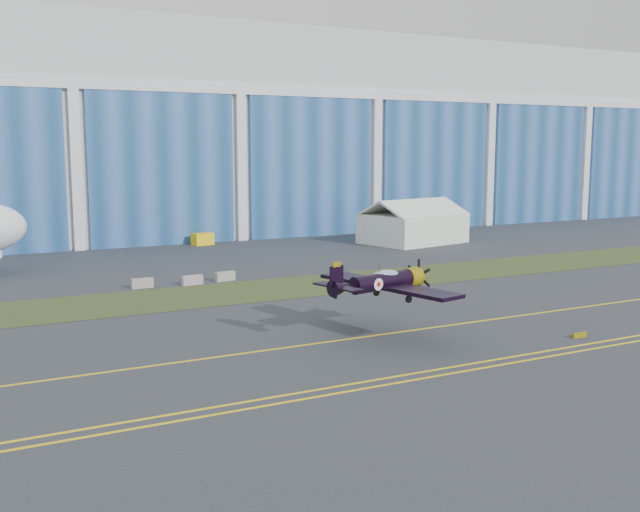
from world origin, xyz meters
TOP-DOWN VIEW (x-y plane):
  - ground at (0.00, 0.00)m, footprint 260.00×260.00m
  - grass_median at (0.00, 14.00)m, footprint 260.00×10.00m
  - hangar at (0.00, 71.79)m, footprint 220.00×45.70m
  - taxiway_centreline at (0.00, -5.00)m, footprint 200.00×0.20m
  - edge_line_near at (0.00, -14.50)m, footprint 80.00×0.20m
  - edge_line_far at (0.00, -13.50)m, footprint 80.00×0.20m
  - guard_board_right at (22.00, -12.00)m, footprint 1.20×0.15m
  - warbird at (10.16, -5.52)m, footprint 11.91×13.45m
  - tent at (41.50, 35.82)m, footprint 14.60×11.95m
  - tug at (15.47, 47.09)m, footprint 2.96×2.17m
  - gse_box at (53.22, 44.70)m, footprint 2.71×1.49m
  - barrier_a at (0.34, 20.04)m, footprint 2.00×0.60m
  - barrier_b at (4.94, 19.43)m, footprint 2.04×0.75m
  - barrier_c at (8.43, 19.99)m, footprint 2.07×0.89m

SIDE VIEW (x-z plane):
  - ground at x=0.00m, z-range 0.00..0.00m
  - taxiway_centreline at x=0.00m, z-range 0.00..0.02m
  - edge_line_near at x=0.00m, z-range 0.00..0.02m
  - edge_line_far at x=0.00m, z-range 0.00..0.02m
  - grass_median at x=0.00m, z-range 0.01..0.03m
  - guard_board_right at x=22.00m, z-range 0.00..0.35m
  - barrier_a at x=0.34m, z-range 0.00..0.90m
  - barrier_b at x=4.94m, z-range 0.00..0.90m
  - barrier_c at x=8.43m, z-range 0.00..0.90m
  - tug at x=15.47m, z-range 0.00..1.57m
  - gse_box at x=53.22m, z-range 0.00..1.60m
  - tent at x=41.50m, z-range 0.00..6.00m
  - warbird at x=10.16m, z-range 2.11..5.58m
  - hangar at x=0.00m, z-range -0.04..29.96m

